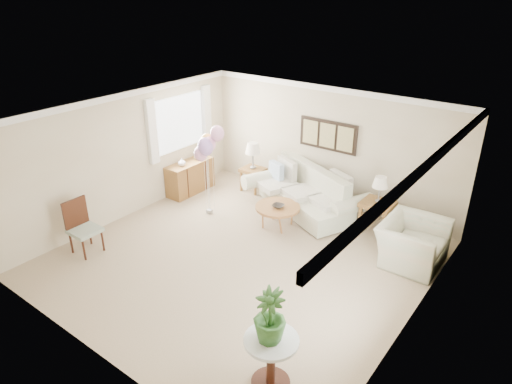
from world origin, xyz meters
TOP-DOWN VIEW (x-y plane):
  - ground_plane at (0.00, 0.00)m, footprint 6.00×6.00m
  - room_shell at (-0.11, 0.09)m, footprint 6.04×6.04m
  - wall_art_triptych at (0.00, 2.96)m, footprint 1.35×0.06m
  - sofa at (-0.08, 2.30)m, footprint 2.92×1.85m
  - end_table_left at (-1.62, 2.44)m, footprint 0.52×0.47m
  - end_table_right at (1.52, 2.32)m, footprint 0.60×0.55m
  - lamp_left at (-1.62, 2.44)m, footprint 0.35×0.35m
  - lamp_right at (1.52, 2.32)m, footprint 0.30×0.30m
  - coffee_table at (-0.16, 1.34)m, footprint 0.90×0.90m
  - decor_bowl at (-0.12, 1.31)m, footprint 0.26×0.26m
  - armchair at (2.45, 1.71)m, footprint 1.04×1.19m
  - side_table at (2.05, -2.01)m, footprint 0.67×0.67m
  - potted_plant at (2.03, -2.03)m, footprint 0.46×0.46m
  - accent_chair at (-2.48, -1.55)m, footprint 0.49×0.49m
  - credenza at (-2.76, 1.50)m, footprint 0.46×1.20m
  - vase_white at (-2.74, 1.25)m, footprint 0.18×0.18m
  - vase_sage at (-2.74, 1.77)m, footprint 0.19×0.19m
  - balloon_cluster at (-1.63, 0.94)m, footprint 0.61×0.51m

SIDE VIEW (x-z plane):
  - ground_plane at x=0.00m, z-range 0.00..0.00m
  - credenza at x=-2.76m, z-range 0.00..0.74m
  - sofa at x=-0.08m, z-range -0.10..0.85m
  - armchair at x=2.45m, z-range 0.00..0.77m
  - coffee_table at x=-0.16m, z-range 0.19..0.65m
  - end_table_left at x=-1.62m, z-range 0.19..0.76m
  - decor_bowl at x=-0.12m, z-range 0.46..0.51m
  - accent_chair at x=-2.48m, z-range 0.02..1.03m
  - side_table at x=2.05m, z-range 0.18..0.91m
  - end_table_right at x=1.52m, z-range 0.22..0.88m
  - vase_white at x=-2.74m, z-range 0.74..0.92m
  - vase_sage at x=-2.74m, z-range 0.74..0.93m
  - lamp_left at x=-1.62m, z-range 0.73..1.35m
  - lamp_right at x=1.52m, z-range 0.80..1.33m
  - potted_plant at x=2.03m, z-range 0.72..1.42m
  - wall_art_triptych at x=0.00m, z-range 1.23..1.88m
  - balloon_cluster at x=-1.63m, z-range 0.58..2.54m
  - room_shell at x=-0.11m, z-range 0.33..2.93m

